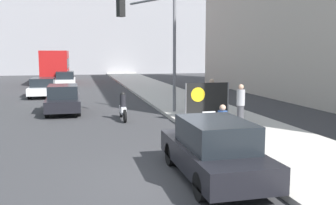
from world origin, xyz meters
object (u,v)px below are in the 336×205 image
pedestrian_behind (211,97)px  parked_car_curbside (214,150)px  car_on_road_distant (65,80)px  seated_protester (223,121)px  car_on_road_nearest (63,99)px  jogger_on_sidewalk (241,104)px  city_bus_on_road (56,65)px  protest_banner (207,99)px  motorcycle_on_road (123,108)px  car_on_road_midblock (43,87)px  traffic_light_pole (156,34)px

pedestrian_behind → parked_car_curbside: bearing=58.0°
parked_car_curbside → car_on_road_distant: parked_car_curbside is taller
pedestrian_behind → seated_protester: bearing=62.2°
pedestrian_behind → car_on_road_nearest: (-6.92, 3.62, -0.34)m
jogger_on_sidewalk → city_bus_on_road: bearing=-97.9°
protest_banner → pedestrian_behind: bearing=45.6°
car_on_road_nearest → car_on_road_distant: 14.63m
car_on_road_nearest → motorcycle_on_road: car_on_road_nearest is taller
jogger_on_sidewalk → car_on_road_distant: size_ratio=0.42×
car_on_road_nearest → car_on_road_midblock: bearing=101.8°
traffic_light_pole → parked_car_curbside: 9.97m
jogger_on_sidewalk → car_on_road_midblock: size_ratio=0.40×
seated_protester → traffic_light_pole: traffic_light_pole is taller
parked_car_curbside → car_on_road_nearest: size_ratio=1.04×
parked_car_curbside → car_on_road_midblock: 20.47m
car_on_road_nearest → car_on_road_midblock: (-1.66, 8.00, -0.05)m
pedestrian_behind → car_on_road_nearest: 7.82m
jogger_on_sidewalk → protest_banner: jogger_on_sidewalk is taller
seated_protester → parked_car_curbside: (-1.58, -3.32, -0.07)m
seated_protester → city_bus_on_road: size_ratio=0.12×
parked_car_curbside → car_on_road_midblock: bearing=106.1°
city_bus_on_road → jogger_on_sidewalk: bearing=-72.2°
protest_banner → car_on_road_nearest: protest_banner is taller
traffic_light_pole → car_on_road_nearest: 6.05m
pedestrian_behind → car_on_road_midblock: size_ratio=0.41×
seated_protester → jogger_on_sidewalk: jogger_on_sidewalk is taller
jogger_on_sidewalk → motorcycle_on_road: 5.62m
seated_protester → traffic_light_pole: (-1.08, 6.07, 3.24)m
car_on_road_midblock → pedestrian_behind: bearing=-53.5°
seated_protester → jogger_on_sidewalk: size_ratio=0.71×
traffic_light_pole → seated_protester: bearing=-79.9°
seated_protester → car_on_road_midblock: (-7.25, 16.35, -0.13)m
traffic_light_pole → motorcycle_on_road: traffic_light_pole is taller
car_on_road_midblock → car_on_road_distant: size_ratio=1.06×
protest_banner → parked_car_curbside: 8.10m
pedestrian_behind → car_on_road_midblock: 14.45m
pedestrian_behind → car_on_road_distant: bearing=-80.5°
traffic_light_pole → motorcycle_on_road: bearing=-164.7°
pedestrian_behind → parked_car_curbside: pedestrian_behind is taller
parked_car_curbside → traffic_light_pole: bearing=86.9°
pedestrian_behind → car_on_road_nearest: bearing=-39.7°
city_bus_on_road → car_on_road_distant: bearing=-80.2°
protest_banner → city_bus_on_road: (-7.90, 24.72, 0.90)m
seated_protester → motorcycle_on_road: seated_protester is taller
seated_protester → city_bus_on_road: (-6.93, 29.09, 1.10)m
jogger_on_sidewalk → traffic_light_pole: (-2.78, 3.82, 3.03)m
protest_banner → car_on_road_midblock: 14.55m
car_on_road_distant → motorcycle_on_road: (3.08, -17.38, -0.17)m
traffic_light_pole → car_on_road_distant: size_ratio=1.39×
car_on_road_nearest → city_bus_on_road: bearing=93.7°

